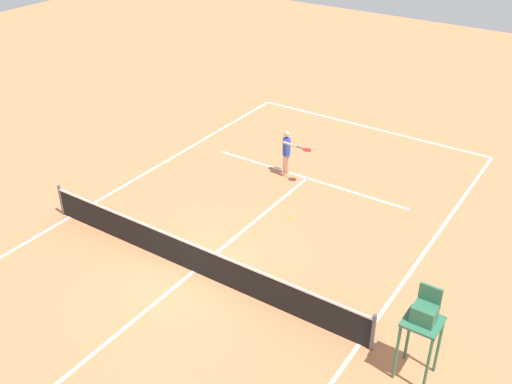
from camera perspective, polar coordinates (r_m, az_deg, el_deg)
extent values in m
plane|color=#D37A4C|center=(17.04, -5.95, -7.53)|extent=(60.00, 60.00, 0.00)
cube|color=white|center=(25.85, 10.73, 6.08)|extent=(10.18, 0.10, 0.01)
cube|color=white|center=(15.03, 9.82, -14.09)|extent=(0.10, 23.57, 0.01)
cube|color=white|center=(20.16, -17.29, -2.27)|extent=(0.10, 23.57, 0.01)
cube|color=white|center=(21.54, 4.91, 1.34)|extent=(7.64, 0.10, 0.01)
cube|color=white|center=(17.04, -5.95, -7.52)|extent=(0.10, 12.96, 0.01)
cylinder|color=#4C4C51|center=(14.59, 11.09, -13.01)|extent=(0.10, 0.10, 1.07)
cylinder|color=#4C4C51|center=(20.10, -18.08, -0.73)|extent=(0.10, 0.10, 1.07)
cube|color=black|center=(16.77, -6.03, -6.30)|extent=(10.78, 0.03, 0.91)
cube|color=white|center=(16.49, -6.12, -4.98)|extent=(10.78, 0.04, 0.06)
cylinder|color=#D8A884|center=(21.58, 3.04, 2.70)|extent=(0.12, 0.12, 0.82)
cylinder|color=#D8A884|center=(21.44, 2.72, 2.51)|extent=(0.12, 0.12, 0.82)
cylinder|color=#2647B7|center=(21.18, 2.93, 4.34)|extent=(0.28, 0.28, 0.64)
sphere|color=#D8A884|center=(20.96, 2.97, 5.58)|extent=(0.23, 0.23, 0.23)
cylinder|color=#D8A884|center=(21.30, 3.23, 4.60)|extent=(0.09, 0.09, 0.57)
cylinder|color=#D8A884|center=(20.79, 3.28, 4.56)|extent=(0.57, 0.14, 0.09)
cylinder|color=black|center=(20.58, 4.22, 4.24)|extent=(0.26, 0.06, 0.04)
ellipsoid|color=red|center=(20.43, 4.89, 4.02)|extent=(0.34, 0.31, 0.04)
sphere|color=#CCE033|center=(19.24, 3.27, -2.35)|extent=(0.07, 0.07, 0.07)
cylinder|color=#2D6B4C|center=(13.78, 16.04, -15.63)|extent=(0.07, 0.07, 1.55)
cylinder|color=#2D6B4C|center=(13.90, 13.26, -14.65)|extent=(0.07, 0.07, 1.55)
cylinder|color=#2D6B4C|center=(14.28, 17.01, -13.84)|extent=(0.07, 0.07, 1.55)
cylinder|color=#2D6B4C|center=(14.39, 14.34, -12.93)|extent=(0.07, 0.07, 1.55)
cube|color=#2D6B4C|center=(13.54, 15.63, -11.81)|extent=(0.80, 0.80, 0.06)
cube|color=#2D6B4C|center=(13.39, 15.77, -11.08)|extent=(0.50, 0.44, 0.40)
cube|color=#2D6B4C|center=(13.32, 16.27, -9.45)|extent=(0.50, 0.06, 0.50)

